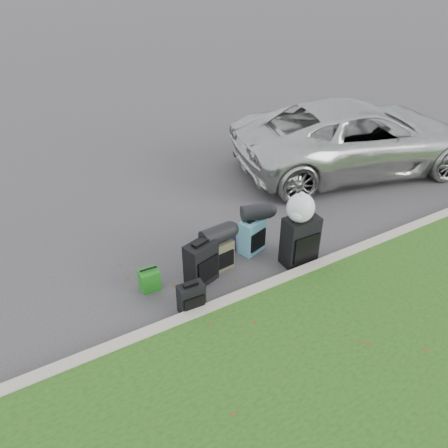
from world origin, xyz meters
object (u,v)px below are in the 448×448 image
suitcase_olive (221,255)px  suitcase_large_black_right (300,241)px  suv (357,137)px  suitcase_small_black (191,298)px  suitcase_teal (252,236)px  tote_navy (226,242)px  suitcase_large_black_left (201,263)px  tote_green (149,280)px

suitcase_olive → suitcase_large_black_right: size_ratio=0.61×
suv → suitcase_large_black_right: 4.02m
suitcase_small_black → suitcase_teal: bearing=30.2°
suitcase_teal → tote_navy: size_ratio=2.04×
suitcase_teal → suitcase_large_black_left: bearing=177.4°
suitcase_large_black_left → suitcase_large_black_right: size_ratio=0.83×
suitcase_large_black_right → tote_green: bearing=167.4°
suv → suitcase_large_black_left: suv is taller
suitcase_small_black → tote_navy: bearing=44.6°
suv → suitcase_olive: 4.85m
tote_green → suitcase_small_black: bearing=-63.3°
suitcase_small_black → suitcase_large_black_right: bearing=7.2°
suitcase_small_black → suitcase_large_black_left: (0.42, 0.52, 0.11)m
suitcase_olive → tote_green: 1.19m
suv → tote_green: bearing=120.1°
suitcase_teal → tote_navy: suitcase_teal is taller
suv → suitcase_small_black: bearing=128.1°
suitcase_large_black_left → tote_navy: size_ratio=2.32×
suitcase_olive → suitcase_large_black_right: (1.17, -0.50, 0.16)m
tote_green → tote_navy: (1.50, 0.30, -0.01)m
tote_navy → suitcase_large_black_right: bearing=-39.1°
suitcase_large_black_left → tote_navy: (0.75, 0.53, -0.20)m
suitcase_large_black_right → suitcase_large_black_left: bearing=168.8°
suv → suitcase_olive: bearing=125.1°
suitcase_teal → tote_green: suitcase_teal is taller
suv → tote_navy: (-4.18, -1.32, -0.62)m
suitcase_small_black → suitcase_teal: suitcase_teal is taller
suitcase_small_black → suitcase_large_black_left: bearing=53.3°
suv → suitcase_teal: size_ratio=9.13×
tote_navy → suitcase_small_black: bearing=-130.5°
suv → suitcase_teal: 4.17m
suitcase_large_black_left → suitcase_teal: bearing=-1.7°
suitcase_small_black → tote_green: suitcase_small_black is taller
suitcase_large_black_right → suitcase_olive: bearing=158.4°
suitcase_olive → tote_navy: (0.32, 0.40, -0.11)m
suv → suitcase_olive: suv is taller
suitcase_teal → suitcase_small_black: bearing=-169.2°
tote_green → tote_navy: bearing=14.4°
tote_green → tote_navy: size_ratio=1.10×
suv → suitcase_large_black_right: bearing=137.8°
suitcase_small_black → suv: bearing=26.6°
suitcase_teal → suitcase_large_black_right: suitcase_large_black_right is taller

